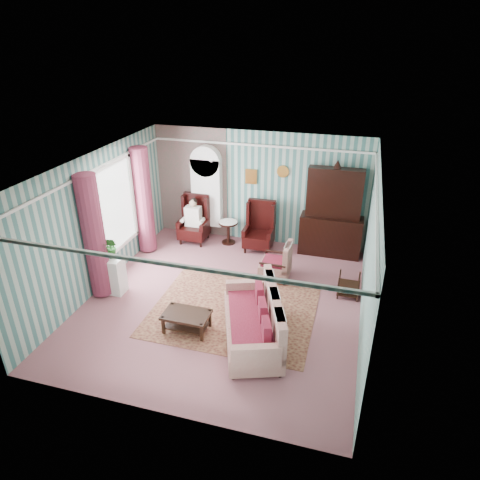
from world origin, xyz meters
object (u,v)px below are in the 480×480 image
(wingback_left, at_px, (194,220))
(round_side_table, at_px, (228,232))
(nest_table, at_px, (349,285))
(seated_woman, at_px, (194,221))
(coffee_table, at_px, (187,322))
(floral_armchair, at_px, (275,258))
(wingback_right, at_px, (259,227))
(plant_stand, at_px, (111,275))
(bookcase, at_px, (207,197))
(sofa, at_px, (252,317))
(dresser_hutch, at_px, (333,210))

(wingback_left, height_order, round_side_table, wingback_left)
(round_side_table, distance_m, nest_table, 3.60)
(seated_woman, xyz_separation_m, coffee_table, (1.24, -3.55, -0.40))
(floral_armchair, bearing_deg, nest_table, -99.78)
(nest_table, bearing_deg, wingback_right, 146.25)
(round_side_table, xyz_separation_m, plant_stand, (-1.70, -2.90, 0.10))
(wingback_left, relative_size, round_side_table, 2.08)
(bookcase, height_order, coffee_table, bookcase)
(seated_woman, xyz_separation_m, floral_armchair, (2.43, -1.24, -0.09))
(bookcase, bearing_deg, wingback_right, -14.57)
(nest_table, bearing_deg, floral_armchair, 169.34)
(wingback_left, bearing_deg, floral_armchair, -27.04)
(floral_armchair, bearing_deg, round_side_table, 48.65)
(round_side_table, xyz_separation_m, sofa, (1.58, -3.67, 0.23))
(nest_table, height_order, floral_armchair, floral_armchair)
(dresser_hutch, xyz_separation_m, round_side_table, (-2.60, -0.12, -0.88))
(round_side_table, height_order, nest_table, round_side_table)
(nest_table, distance_m, sofa, 2.55)
(wingback_left, bearing_deg, dresser_hutch, 4.41)
(bookcase, relative_size, coffee_table, 2.61)
(floral_armchair, bearing_deg, bookcase, 54.11)
(bookcase, bearing_deg, sofa, -60.31)
(plant_stand, distance_m, floral_armchair, 3.57)
(seated_woman, relative_size, nest_table, 2.19)
(seated_woman, height_order, nest_table, seated_woman)
(wingback_left, relative_size, coffee_table, 1.46)
(dresser_hutch, bearing_deg, wingback_left, -175.59)
(sofa, bearing_deg, nest_table, -58.48)
(nest_table, relative_size, sofa, 0.26)
(nest_table, bearing_deg, sofa, -128.86)
(dresser_hutch, height_order, wingback_left, dresser_hutch)
(wingback_left, height_order, coffee_table, wingback_left)
(bookcase, xyz_separation_m, wingback_left, (-0.25, -0.39, -0.50))
(wingback_left, bearing_deg, plant_stand, -106.22)
(nest_table, bearing_deg, bookcase, 153.08)
(wingback_right, bearing_deg, seated_woman, 180.00)
(wingback_right, distance_m, round_side_table, 0.92)
(coffee_table, bearing_deg, dresser_hutch, 59.38)
(dresser_hutch, relative_size, seated_woman, 2.00)
(dresser_hutch, height_order, seated_woman, dresser_hutch)
(wingback_left, xyz_separation_m, floral_armchair, (2.43, -1.24, -0.13))
(sofa, bearing_deg, seated_woman, 15.53)
(dresser_hutch, relative_size, coffee_table, 2.75)
(dresser_hutch, distance_m, wingback_left, 3.55)
(wingback_right, distance_m, sofa, 3.60)
(wingback_left, distance_m, sofa, 4.31)
(sofa, relative_size, floral_armchair, 2.06)
(wingback_left, bearing_deg, wingback_right, 0.00)
(floral_armchair, bearing_deg, dresser_hutch, -34.30)
(sofa, xyz_separation_m, coffee_table, (-1.24, -0.03, -0.34))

